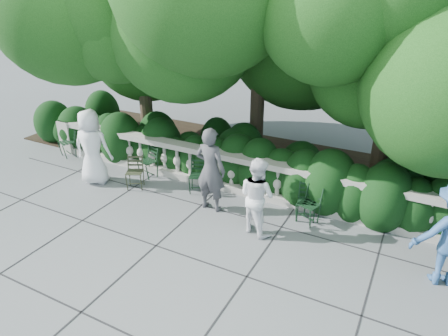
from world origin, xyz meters
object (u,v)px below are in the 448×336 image
at_px(chair_b, 145,178).
at_px(person_casual_man, 257,196).
at_px(chair_c, 197,195).
at_px(person_woman_grey, 211,170).
at_px(person_businessman, 92,147).
at_px(chair_d, 305,222).
at_px(chair_e, 303,225).
at_px(chair_a, 65,157).
at_px(chair_weathered, 135,190).

bearing_deg(chair_b, person_casual_man, 0.72).
bearing_deg(chair_c, person_woman_grey, -53.90).
bearing_deg(person_businessman, chair_d, 170.69).
bearing_deg(person_woman_grey, chair_d, -167.40).
bearing_deg(chair_e, chair_b, -165.40).
bearing_deg(chair_a, chair_e, 19.66).
xyz_separation_m(chair_b, chair_d, (4.47, -0.10, 0.00)).
distance_m(chair_b, person_casual_man, 3.84).
bearing_deg(chair_weathered, person_casual_man, -31.47).
bearing_deg(chair_b, chair_a, -165.64).
distance_m(chair_e, person_businessman, 5.56).
xyz_separation_m(chair_e, chair_weathered, (-4.26, -0.45, 0.00)).
relative_size(chair_c, person_casual_man, 0.50).
xyz_separation_m(person_businessman, person_woman_grey, (3.33, 0.22, 0.01)).
xyz_separation_m(chair_c, chair_weathered, (-1.52, -0.54, 0.00)).
distance_m(chair_e, chair_weathered, 4.28).
xyz_separation_m(chair_a, chair_e, (7.49, -0.23, 0.00)).
distance_m(chair_weathered, person_casual_man, 3.54).
relative_size(chair_weathered, person_casual_man, 0.50).
xyz_separation_m(chair_a, chair_weathered, (3.23, -0.68, 0.00)).
bearing_deg(chair_e, chair_c, -164.48).
bearing_deg(person_businessman, person_woman_grey, 167.58).
distance_m(chair_e, person_woman_grey, 2.36).
relative_size(chair_e, person_businessman, 0.43).
height_order(chair_b, person_woman_grey, person_woman_grey).
bearing_deg(chair_weathered, chair_b, 79.88).
relative_size(chair_b, chair_weathered, 1.00).
bearing_deg(person_woman_grey, chair_e, -170.66).
bearing_deg(person_businessman, chair_c, 176.72).
relative_size(chair_c, chair_weathered, 1.00).
height_order(chair_d, person_woman_grey, person_woman_grey).
relative_size(chair_weathered, person_businessman, 0.43).
height_order(chair_a, chair_c, same).
height_order(chair_b, person_businessman, person_businessman).
bearing_deg(chair_c, chair_weathered, 178.58).
bearing_deg(chair_c, chair_a, 157.32).
bearing_deg(chair_e, person_businessman, -157.05).
bearing_deg(chair_c, chair_b, 154.72).
bearing_deg(chair_b, chair_e, 11.74).
bearing_deg(chair_a, person_businessman, 0.98).
relative_size(chair_b, person_casual_man, 0.50).
xyz_separation_m(chair_a, chair_b, (3.02, -0.01, 0.00)).
relative_size(chair_a, chair_b, 1.00).
bearing_deg(chair_b, chair_d, 13.35).
distance_m(chair_b, chair_weathered, 0.70).
distance_m(chair_d, person_businessman, 5.58).
height_order(chair_b, chair_d, same).
bearing_deg(person_businessman, chair_weathered, 167.69).
height_order(person_businessman, person_casual_man, person_businessman).
bearing_deg(chair_e, chair_d, 104.37).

